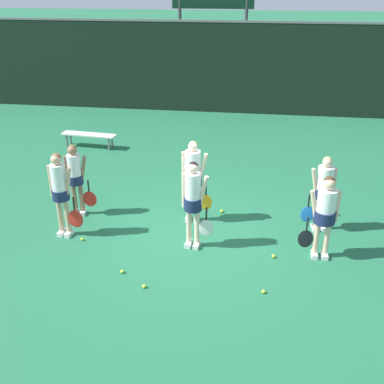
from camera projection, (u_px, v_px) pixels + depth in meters
name	position (u px, v px, depth m)	size (l,w,h in m)	color
ground_plane	(195.00, 233.00, 9.36)	(140.00, 140.00, 0.00)	#216642
fence_windscreen	(229.00, 68.00, 16.94)	(60.00, 0.08, 3.42)	black
scoreboard	(213.00, 0.00, 17.74)	(3.27, 0.15, 5.21)	#515156
bench_courtside	(89.00, 136.00, 13.93)	(1.74, 0.51, 0.43)	silver
player_0	(60.00, 189.00, 8.86)	(0.63, 0.34, 1.78)	tan
player_1	(193.00, 199.00, 8.47)	(0.62, 0.34, 1.78)	beige
player_2	(325.00, 211.00, 8.16)	(0.68, 0.40, 1.65)	beige
player_3	(76.00, 175.00, 9.72)	(0.63, 0.34, 1.63)	#8C664C
player_4	(193.00, 175.00, 9.40)	(0.65, 0.38, 1.82)	beige
player_5	(324.00, 188.00, 9.10)	(0.64, 0.38, 1.63)	beige
tennis_ball_0	(122.00, 271.00, 8.08)	(0.07, 0.07, 0.07)	#CCE033
tennis_ball_1	(338.00, 214.00, 10.03)	(0.07, 0.07, 0.07)	#CCE033
tennis_ball_2	(222.00, 211.00, 10.16)	(0.07, 0.07, 0.07)	#CCE033
tennis_ball_3	(82.00, 239.00, 9.08)	(0.06, 0.06, 0.06)	#CCE033
tennis_ball_4	(67.00, 194.00, 10.99)	(0.06, 0.06, 0.06)	#CCE033
tennis_ball_5	(144.00, 286.00, 7.69)	(0.07, 0.07, 0.07)	#CCE033
tennis_ball_6	(264.00, 292.00, 7.56)	(0.07, 0.07, 0.07)	#CCE033
tennis_ball_7	(274.00, 256.00, 8.52)	(0.07, 0.07, 0.07)	#CCE033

